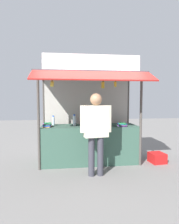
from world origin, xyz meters
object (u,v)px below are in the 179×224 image
at_px(water_bottle_rear_center, 53,121).
at_px(magazine_stack_front_right, 85,126).
at_px(banana_bunch_inner_right, 52,84).
at_px(vendor_person, 96,127).
at_px(magazine_stack_mid_right, 47,125).
at_px(water_bottle_center, 74,120).
at_px(banana_bunch_leftmost, 115,84).
at_px(magazine_stack_back_left, 122,125).
at_px(magazine_stack_back_right, 101,124).
at_px(plastic_crate, 157,158).
at_px(banana_bunch_inner_left, 103,85).
at_px(water_bottle_far_left, 84,120).

xyz_separation_m(water_bottle_rear_center, magazine_stack_front_right, (0.79, -0.50, -0.09)).
relative_size(banana_bunch_inner_right, vendor_person, 0.14).
relative_size(water_bottle_rear_center, magazine_stack_front_right, 0.85).
bearing_deg(magazine_stack_mid_right, magazine_stack_front_right, -10.34).
distance_m(water_bottle_center, banana_bunch_leftmost, 1.39).
relative_size(magazine_stack_back_left, banana_bunch_inner_right, 1.12).
relative_size(magazine_stack_back_right, banana_bunch_leftmost, 1.15).
xyz_separation_m(vendor_person, plastic_crate, (1.70, 0.60, -0.94)).
xyz_separation_m(magazine_stack_back_left, banana_bunch_leftmost, (-0.25, -0.24, 0.99)).
bearing_deg(banana_bunch_leftmost, banana_bunch_inner_left, 179.70).
bearing_deg(water_bottle_far_left, magazine_stack_mid_right, -171.90).
height_order(water_bottle_far_left, magazine_stack_back_left, water_bottle_far_left).
bearing_deg(magazine_stack_back_left, vendor_person, -141.08).
bearing_deg(vendor_person, water_bottle_center, 106.96).
xyz_separation_m(magazine_stack_back_right, banana_bunch_leftmost, (0.24, -0.48, 1.00)).
relative_size(water_bottle_rear_center, banana_bunch_inner_left, 0.91).
bearing_deg(vendor_person, water_bottle_far_left, 92.45).
bearing_deg(magazine_stack_front_right, magazine_stack_back_left, 1.85).
bearing_deg(magazine_stack_mid_right, water_bottle_center, 11.70).
relative_size(vendor_person, plastic_crate, 4.90).
distance_m(banana_bunch_inner_left, vendor_person, 1.01).
distance_m(water_bottle_center, vendor_person, 0.99).
relative_size(water_bottle_center, banana_bunch_leftmost, 1.23).
height_order(magazine_stack_back_right, banana_bunch_leftmost, banana_bunch_leftmost).
relative_size(water_bottle_center, plastic_crate, 0.81).
relative_size(magazine_stack_mid_right, magazine_stack_front_right, 1.09).
distance_m(water_bottle_far_left, water_bottle_rear_center, 0.82).
distance_m(water_bottle_rear_center, magazine_stack_mid_right, 0.36).
bearing_deg(magazine_stack_back_right, banana_bunch_inner_left, -95.83).
height_order(banana_bunch_leftmost, plastic_crate, banana_bunch_leftmost).
bearing_deg(magazine_stack_mid_right, water_bottle_far_left, 8.10).
bearing_deg(banana_bunch_leftmost, water_bottle_center, 151.10).
height_order(magazine_stack_front_right, banana_bunch_inner_left, banana_bunch_inner_left).
height_order(water_bottle_far_left, water_bottle_center, water_bottle_far_left).
distance_m(water_bottle_center, water_bottle_rear_center, 0.58).
xyz_separation_m(water_bottle_far_left, banana_bunch_leftmost, (0.68, -0.51, 0.88)).
height_order(magazine_stack_back_right, banana_bunch_inner_left, banana_bunch_inner_left).
bearing_deg(banana_bunch_leftmost, magazine_stack_front_right, 163.11).
height_order(magazine_stack_back_left, vendor_person, vendor_person).
distance_m(magazine_stack_front_right, banana_bunch_inner_left, 1.08).
xyz_separation_m(water_bottle_center, magazine_stack_mid_right, (-0.67, -0.14, -0.09)).
bearing_deg(magazine_stack_back_left, magazine_stack_back_right, 154.01).
bearing_deg(vendor_person, magazine_stack_mid_right, 137.09).
xyz_separation_m(magazine_stack_back_left, magazine_stack_back_right, (-0.49, 0.24, -0.01)).
bearing_deg(magazine_stack_mid_right, banana_bunch_inner_right, -65.92).
height_order(water_bottle_center, magazine_stack_back_left, water_bottle_center).
bearing_deg(banana_bunch_inner_right, water_bottle_center, 45.46).
distance_m(magazine_stack_mid_right, vendor_person, 1.33).
bearing_deg(magazine_stack_front_right, plastic_crate, 0.71).
distance_m(water_bottle_center, magazine_stack_front_right, 0.41).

